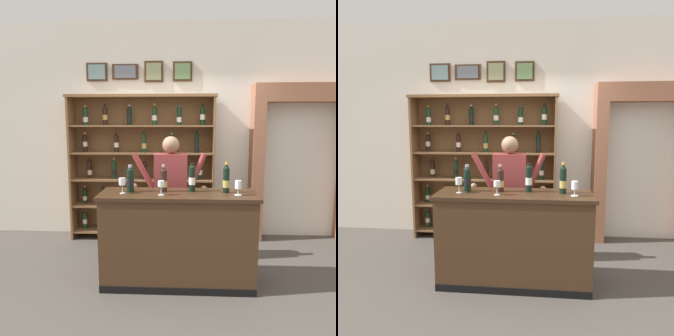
# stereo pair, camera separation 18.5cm
# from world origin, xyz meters

# --- Properties ---
(ground_plane) EXTENTS (14.00, 14.00, 0.02)m
(ground_plane) POSITION_xyz_m (0.00, 0.00, -0.01)
(ground_plane) COLOR #47423D
(back_wall) EXTENTS (12.00, 0.19, 3.26)m
(back_wall) POSITION_xyz_m (-0.00, 1.63, 1.63)
(back_wall) COLOR silver
(back_wall) RESTS_ON ground
(wine_shelf) EXTENTS (2.19, 0.36, 2.17)m
(wine_shelf) POSITION_xyz_m (-0.53, 1.39, 1.14)
(wine_shelf) COLOR brown
(wine_shelf) RESTS_ON ground
(archway_doorway) EXTENTS (1.51, 0.45, 2.32)m
(archway_doorway) POSITION_xyz_m (1.85, 1.51, 1.31)
(archway_doorway) COLOR #935B42
(archway_doorway) RESTS_ON ground
(tasting_counter) EXTENTS (1.67, 0.56, 1.02)m
(tasting_counter) POSITION_xyz_m (0.03, -0.00, 0.51)
(tasting_counter) COLOR #422B19
(tasting_counter) RESTS_ON ground
(shopkeeper) EXTENTS (0.96, 0.22, 1.60)m
(shopkeeper) POSITION_xyz_m (-0.07, 0.59, 0.98)
(shopkeeper) COLOR #2D3347
(shopkeeper) RESTS_ON ground
(tasting_bottle_rosso) EXTENTS (0.08, 0.08, 0.29)m
(tasting_bottle_rosso) POSITION_xyz_m (-0.49, 0.04, 1.16)
(tasting_bottle_rosso) COLOR black
(tasting_bottle_rosso) RESTS_ON tasting_counter
(tasting_bottle_bianco) EXTENTS (0.08, 0.08, 0.30)m
(tasting_bottle_bianco) POSITION_xyz_m (-0.13, 0.06, 1.15)
(tasting_bottle_bianco) COLOR black
(tasting_bottle_bianco) RESTS_ON tasting_counter
(tasting_bottle_prosecco) EXTENTS (0.07, 0.07, 0.31)m
(tasting_bottle_prosecco) POSITION_xyz_m (0.18, 0.08, 1.17)
(tasting_bottle_prosecco) COLOR black
(tasting_bottle_prosecco) RESTS_ON tasting_counter
(tasting_bottle_chianti) EXTENTS (0.07, 0.07, 0.33)m
(tasting_bottle_chianti) POSITION_xyz_m (0.55, 0.04, 1.16)
(tasting_bottle_chianti) COLOR black
(tasting_bottle_chianti) RESTS_ON tasting_counter
(wine_glass_right) EXTENTS (0.07, 0.07, 0.15)m
(wine_glass_right) POSITION_xyz_m (0.65, -0.07, 1.12)
(wine_glass_right) COLOR silver
(wine_glass_right) RESTS_ON tasting_counter
(wine_glass_spare) EXTENTS (0.07, 0.07, 0.15)m
(wine_glass_spare) POSITION_xyz_m (-0.14, -0.11, 1.13)
(wine_glass_spare) COLOR silver
(wine_glass_spare) RESTS_ON tasting_counter
(wine_glass_center) EXTENTS (0.07, 0.07, 0.17)m
(wine_glass_center) POSITION_xyz_m (-0.56, -0.05, 1.14)
(wine_glass_center) COLOR silver
(wine_glass_center) RESTS_ON tasting_counter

